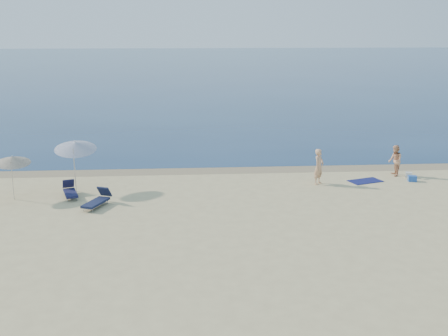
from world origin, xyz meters
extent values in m
cube|color=#0C254A|center=(0.00, 100.00, 0.00)|extent=(240.00, 160.00, 0.01)
cube|color=#847254|center=(0.00, 19.40, 0.00)|extent=(240.00, 1.60, 0.00)
imported|color=tan|center=(2.27, 16.38, 0.89)|extent=(0.74, 0.77, 1.77)
imported|color=tan|center=(6.61, 17.64, 0.81)|extent=(0.69, 0.85, 1.62)
cube|color=#0E1248|center=(4.77, 16.68, 0.01)|extent=(1.84, 1.39, 0.03)
cube|color=silver|center=(7.24, 17.23, 0.14)|extent=(0.40, 0.38, 0.28)
cube|color=#1F4FAC|center=(7.13, 16.51, 0.15)|extent=(0.45, 0.36, 0.29)
cylinder|color=silver|center=(-9.45, 15.64, 1.09)|extent=(0.11, 0.55, 2.23)
cone|color=white|center=(-9.45, 16.14, 2.18)|extent=(2.21, 2.23, 0.78)
sphere|color=silver|center=(-9.45, 16.14, 2.37)|extent=(0.07, 0.07, 0.07)
cylinder|color=silver|center=(-12.04, 14.73, 0.89)|extent=(0.14, 0.32, 1.86)
cone|color=beige|center=(-12.04, 15.01, 1.81)|extent=(2.00, 2.02, 0.53)
sphere|color=silver|center=(-12.04, 15.01, 1.98)|extent=(0.06, 0.06, 0.06)
cube|color=#16173D|center=(-9.58, 14.96, 0.21)|extent=(0.93, 1.52, 0.09)
cube|color=#16173D|center=(-9.79, 15.64, 0.47)|extent=(0.60, 0.49, 0.46)
cylinder|color=#A5A5AD|center=(-9.38, 15.02, 0.10)|extent=(0.03, 0.03, 0.21)
cube|color=#141B39|center=(-8.22, 13.41, 0.22)|extent=(1.11, 1.62, 0.10)
cube|color=#141B39|center=(-7.92, 14.11, 0.51)|extent=(0.66, 0.56, 0.49)
cylinder|color=#A5A5AD|center=(-8.01, 13.32, 0.11)|extent=(0.03, 0.03, 0.22)
camera|label=1|loc=(-4.33, -10.04, 7.70)|focal=45.00mm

